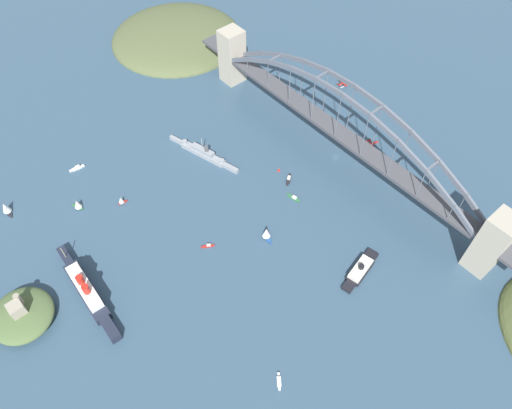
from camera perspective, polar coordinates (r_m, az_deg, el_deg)
name	(u,v)px	position (r m, az deg, el deg)	size (l,w,h in m)	color
ground_plane	(336,157)	(367.27, 9.54, 5.68)	(1400.00, 1400.00, 0.00)	#334C60
harbor_arch_bridge	(341,132)	(349.22, 10.11, 8.59)	(311.89, 17.65, 64.58)	#ADA38E
headland_east_shore	(179,38)	(488.73, -9.19, 19.08)	(123.79, 123.35, 23.89)	#515B38
ocean_liner	(86,290)	(307.52, -19.69, -9.64)	(76.55, 11.52, 18.38)	#1E2333
naval_cruiser	(204,153)	(362.96, -6.30, 6.16)	(62.97, 19.53, 17.33)	gray
harbor_ferry_steamer	(360,270)	(307.80, 12.42, -7.63)	(14.08, 36.07, 7.28)	black
fort_island_mid_harbor	(22,315)	(314.30, -26.27, -11.79)	(37.40, 36.31, 18.42)	#4C6038
seaplane_taxiing_near_bridge	(342,84)	(429.82, 10.29, 14.02)	(10.80, 8.07, 4.88)	#B7B7B2
seaplane_second_in_formation	(371,144)	(379.21, 13.67, 7.05)	(8.42, 10.86, 4.88)	#B7B7B2
small_boat_0	(279,381)	(274.73, 2.77, -20.37)	(8.15, 6.93, 2.20)	silver
small_boat_1	(208,246)	(313.06, -5.77, -4.95)	(5.59, 8.19, 2.37)	#B2231E
small_boat_2	(77,168)	(377.41, -20.68, 4.14)	(3.39, 11.54, 2.62)	silver
small_boat_3	(294,198)	(336.12, 4.55, 0.82)	(10.99, 3.82, 2.22)	#2D6B3D
small_boat_4	(77,204)	(349.93, -20.65, 0.03)	(9.12, 6.66, 8.58)	#2D6B3D
small_boat_5	(266,233)	(312.41, 1.26, -3.43)	(10.18, 6.74, 10.36)	#234C8C
small_boat_6	(289,179)	(346.78, 3.95, 3.06)	(7.95, 9.90, 2.53)	black
small_boat_7	(5,208)	(366.95, -27.86, -0.33)	(10.28, 5.74, 10.73)	black
small_boat_8	(121,200)	(343.51, -15.89, 0.50)	(4.12, 6.61, 6.94)	#B2231E
channel_marker_buoy	(279,170)	(352.20, 2.76, 4.20)	(2.20, 2.20, 2.75)	red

